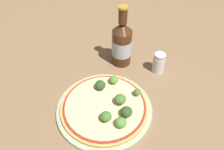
{
  "coord_description": "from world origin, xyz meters",
  "views": [
    {
      "loc": [
        -0.3,
        -0.27,
        0.55
      ],
      "look_at": [
        0.09,
        0.04,
        0.06
      ],
      "focal_mm": 35.0,
      "sensor_mm": 36.0,
      "label": 1
    }
  ],
  "objects": [
    {
      "name": "broccoli_floret_0",
      "position": [
        -0.04,
        -0.04,
        0.04
      ],
      "size": [
        0.03,
        0.03,
        0.03
      ],
      "color": "#6B8E51",
      "rests_on": "pizza"
    },
    {
      "name": "broccoli_floret_3",
      "position": [
        0.09,
        0.03,
        0.04
      ],
      "size": [
        0.03,
        0.03,
        0.03
      ],
      "color": "#6B8E51",
      "rests_on": "pizza"
    },
    {
      "name": "broccoli_floret_2",
      "position": [
        0.09,
        -0.06,
        0.04
      ],
      "size": [
        0.02,
        0.02,
        0.02
      ],
      "color": "#6B8E51",
      "rests_on": "pizza"
    },
    {
      "name": "broccoli_floret_5",
      "position": [
        0.04,
        0.05,
        0.04
      ],
      "size": [
        0.03,
        0.03,
        0.03
      ],
      "color": "#6B8E51",
      "rests_on": "pizza"
    },
    {
      "name": "broccoli_floret_1",
      "position": [
        0.04,
        -0.03,
        0.04
      ],
      "size": [
        0.03,
        0.03,
        0.03
      ],
      "color": "#6B8E51",
      "rests_on": "pizza"
    },
    {
      "name": "plate",
      "position": [
        0.0,
        0.0,
        0.01
      ],
      "size": [
        0.29,
        0.29,
        0.01
      ],
      "color": "#A3B293",
      "rests_on": "ground_plane"
    },
    {
      "name": "beer_bottle",
      "position": [
        0.21,
        0.1,
        0.09
      ],
      "size": [
        0.07,
        0.07,
        0.23
      ],
      "color": "#472814",
      "rests_on": "ground_plane"
    },
    {
      "name": "ground_plane",
      "position": [
        0.0,
        0.0,
        0.0
      ],
      "size": [
        3.0,
        3.0,
        0.0
      ],
      "primitive_type": "plane",
      "color": "#846647"
    },
    {
      "name": "broccoli_floret_6",
      "position": [
        0.01,
        -0.07,
        0.04
      ],
      "size": [
        0.03,
        0.03,
        0.03
      ],
      "color": "#6B8E51",
      "rests_on": "pizza"
    },
    {
      "name": "pepper_shaker",
      "position": [
        0.26,
        -0.04,
        0.04
      ],
      "size": [
        0.04,
        0.04,
        0.08
      ],
      "color": "silver",
      "rests_on": "ground_plane"
    },
    {
      "name": "broccoli_floret_4",
      "position": [
        -0.03,
        -0.08,
        0.04
      ],
      "size": [
        0.03,
        0.03,
        0.03
      ],
      "color": "#6B8E51",
      "rests_on": "pizza"
    },
    {
      "name": "pizza",
      "position": [
        0.0,
        0.0,
        0.02
      ],
      "size": [
        0.27,
        0.27,
        0.01
      ],
      "color": "tan",
      "rests_on": "plate"
    }
  ]
}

